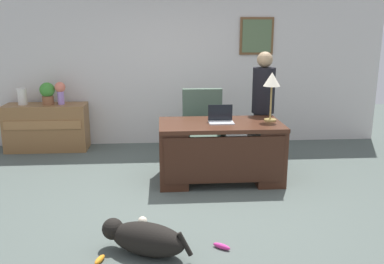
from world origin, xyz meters
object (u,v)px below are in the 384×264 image
armchair (203,130)px  dog_toy_bone (222,246)px  desk (220,150)px  potted_plant (47,92)px  desk_lamp (272,83)px  dog_lying (144,238)px  vase_with_flowers (60,91)px  vase_empty (22,97)px  credenza (47,127)px  dog_toy_plush (100,260)px  dog_toy_ball (143,221)px  person_standing (263,108)px  laptop (221,118)px

armchair → dog_toy_bone: 2.68m
armchair → dog_toy_bone: bearing=-91.8°
armchair → dog_toy_bone: armchair is taller
desk → potted_plant: bearing=147.7°
desk_lamp → dog_toy_bone: size_ratio=3.62×
dog_lying → vase_with_flowers: bearing=113.0°
vase_empty → dog_toy_bone: 4.51m
credenza → vase_with_flowers: bearing=0.3°
desk → dog_toy_plush: (-1.32, -1.92, -0.40)m
credenza → dog_toy_ball: size_ratio=13.56×
vase_with_flowers → dog_toy_ball: bearing=-63.8°
vase_with_flowers → dog_toy_plush: size_ratio=2.44×
dog_lying → vase_empty: vase_empty is taller
credenza → desk_lamp: (3.34, -1.57, 0.91)m
person_standing → vase_empty: (-3.71, 1.07, 0.04)m
dog_lying → vase_empty: bearing=121.1°
dog_lying → dog_toy_bone: dog_lying is taller
credenza → armchair: armchair is taller
laptop → desk_lamp: 0.81m
credenza → desk_lamp: bearing=-25.1°
person_standing → dog_toy_ball: 2.61m
credenza → laptop: bearing=-31.1°
dog_toy_plush → laptop: bearing=56.0°
armchair → vase_with_flowers: bearing=160.7°
credenza → potted_plant: 0.58m
dog_lying → dog_toy_bone: 0.72m
dog_lying → desk_lamp: desk_lamp is taller
desk → potted_plant: size_ratio=4.45×
dog_toy_ball → laptop: bearing=52.7°
desk → dog_toy_bone: bearing=-97.3°
credenza → dog_toy_plush: 3.84m
vase_empty → potted_plant: bearing=0.0°
dog_toy_ball → credenza: bearing=120.3°
laptop → desk_lamp: desk_lamp is taller
desk_lamp → person_standing: bearing=87.8°
credenza → dog_lying: 3.88m
person_standing → dog_lying: bearing=-124.2°
vase_with_flowers → person_standing: bearing=-19.0°
armchair → potted_plant: bearing=162.2°
desk_lamp → dog_toy_ball: bearing=-141.0°
laptop → dog_toy_ball: 1.80m
desk_lamp → dog_toy_plush: bearing=-134.7°
dog_toy_bone → desk: bearing=82.7°
desk_lamp → potted_plant: 3.66m
armchair → dog_toy_ball: armchair is taller
armchair → dog_toy_ball: (-0.83, -2.11, -0.44)m
laptop → dog_toy_ball: size_ratio=3.29×
armchair → dog_toy_plush: (-1.18, -2.79, -0.46)m
person_standing → dog_toy_ball: (-1.67, -1.84, -0.81)m
laptop → dog_toy_bone: (-0.23, -1.81, -0.82)m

